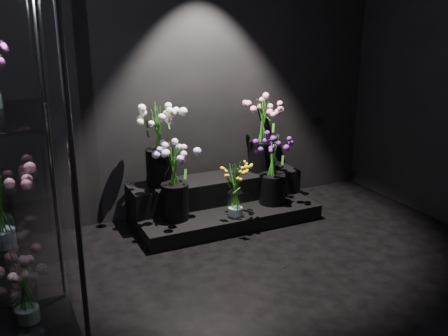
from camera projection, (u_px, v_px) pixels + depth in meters
floor at (306, 309)px, 3.32m from camera, size 4.00×4.00×0.00m
wall_back at (190, 68)px, 4.63m from camera, size 4.00×0.00×4.00m
display_riser at (221, 202)px, 4.77m from camera, size 1.69×0.75×0.38m
display_case at (9, 189)px, 2.53m from camera, size 0.56×0.94×2.07m
bouquet_orange_bells at (235, 189)px, 4.42m from camera, size 0.29×0.29×0.50m
bouquet_lilac at (174, 176)px, 4.31m from camera, size 0.38×0.38×0.68m
bouquet_purple at (273, 167)px, 4.68m from camera, size 0.41×0.41×0.66m
bouquet_cream_roses at (159, 139)px, 4.46m from camera, size 0.48×0.48×0.75m
bouquet_pink_roses at (262, 131)px, 4.88m from camera, size 0.44×0.44×0.72m
bouquet_case_base_pink at (24, 285)px, 2.96m from camera, size 0.39×0.39×0.47m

